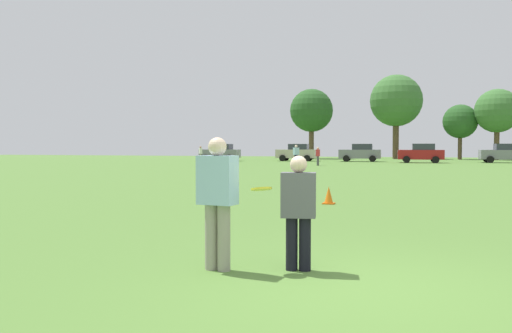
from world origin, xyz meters
TOP-DOWN VIEW (x-y plane):
  - ground_plane at (0.00, 0.00)m, footprint 146.43×146.43m
  - player_thrower at (-1.82, 0.37)m, footprint 0.50×0.33m
  - player_defender at (-0.83, 0.66)m, footprint 0.47×0.32m
  - frisbee at (-1.28, 0.51)m, footprint 0.28×0.27m
  - traffic_cone at (-1.79, 8.41)m, footprint 0.32×0.32m
  - parked_car_near_left at (-20.17, 46.84)m, footprint 4.30×2.40m
  - parked_car_mid_left at (-12.19, 48.76)m, footprint 4.30×2.40m
  - parked_car_center at (-5.50, 48.76)m, footprint 4.30×2.40m
  - parked_car_mid_right at (0.46, 46.58)m, footprint 4.30×2.40m
  - parked_car_near_right at (7.97, 48.99)m, footprint 4.30×2.40m
  - bystander_sideline_watcher at (-7.53, 36.46)m, footprint 0.27×0.43m
  - bystander_far_jogger at (-9.46, 36.92)m, footprint 0.50×0.53m
  - bystander_field_marshal at (-21.17, 43.83)m, footprint 0.47×0.50m
  - tree_west_oak at (-12.88, 59.70)m, footprint 5.42×5.42m
  - tree_west_maple at (-2.68, 62.70)m, footprint 6.51×6.51m
  - tree_center_elm at (4.81, 61.27)m, footprint 4.03×4.03m
  - tree_east_birch at (8.70, 60.31)m, footprint 5.03×5.03m

SIDE VIEW (x-z plane):
  - ground_plane at x=0.00m, z-range 0.00..0.00m
  - traffic_cone at x=-1.79m, z-range -0.01..0.47m
  - player_defender at x=-0.83m, z-range 0.09..1.54m
  - bystander_sideline_watcher at x=-7.53m, z-range 0.10..1.61m
  - bystander_field_marshal at x=-21.17m, z-range 0.10..1.71m
  - parked_car_near_left at x=-20.17m, z-range 0.01..1.83m
  - parked_car_mid_left at x=-12.19m, z-range 0.01..1.83m
  - parked_car_center at x=-5.50m, z-range 0.01..1.83m
  - parked_car_mid_right at x=0.46m, z-range 0.01..1.83m
  - parked_car_near_right at x=7.97m, z-range 0.01..1.83m
  - player_thrower at x=-1.82m, z-range 0.11..1.80m
  - bystander_far_jogger at x=-9.46m, z-range 0.11..1.80m
  - frisbee at x=-1.28m, z-range 0.99..1.09m
  - tree_center_elm at x=4.81m, z-range 1.23..7.79m
  - tree_east_birch at x=8.70m, z-range 1.53..9.70m
  - tree_west_oak at x=-12.88m, z-range 1.65..10.46m
  - tree_west_maple at x=-2.68m, z-range 1.99..12.56m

